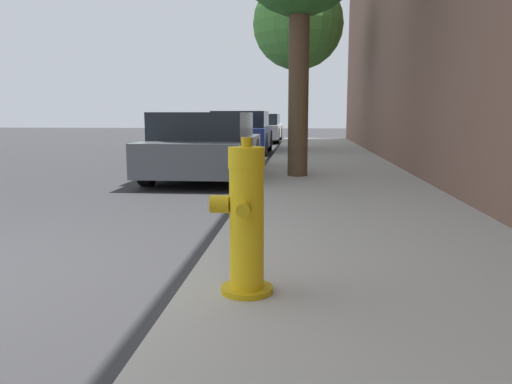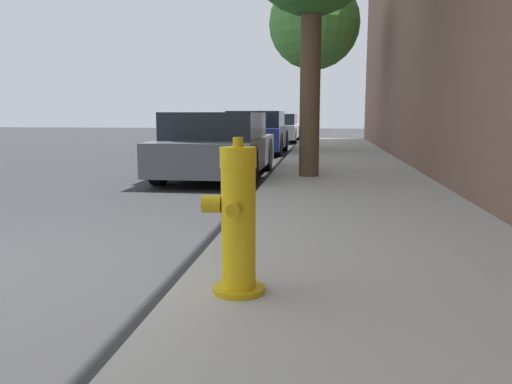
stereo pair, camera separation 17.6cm
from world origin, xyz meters
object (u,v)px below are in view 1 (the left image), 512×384
street_tree_far (298,24)px  parked_car_mid (242,133)px  fire_hydrant (246,222)px  parked_car_near (206,146)px  parked_car_far (261,128)px

street_tree_far → parked_car_mid: bearing=-169.2°
fire_hydrant → parked_car_near: size_ratio=0.24×
parked_car_mid → parked_car_far: bearing=89.3°
parked_car_far → street_tree_far: street_tree_far is taller
parked_car_near → parked_car_mid: bearing=90.3°
fire_hydrant → parked_car_near: (-1.49, 6.49, 0.06)m
parked_car_near → parked_car_mid: size_ratio=1.05×
parked_car_far → street_tree_far: (1.62, -6.31, 3.31)m
fire_hydrant → street_tree_far: 13.29m
parked_car_far → street_tree_far: bearing=-75.6°
fire_hydrant → parked_car_mid: (-1.52, 12.53, 0.08)m
parked_car_near → street_tree_far: bearing=75.3°
fire_hydrant → parked_car_mid: parked_car_mid is taller
parked_car_mid → parked_car_far: parked_car_mid is taller
parked_car_mid → street_tree_far: bearing=10.8°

